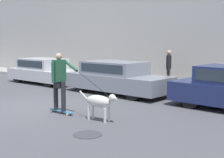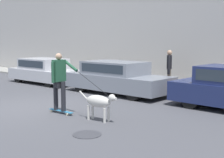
{
  "view_description": "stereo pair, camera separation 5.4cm",
  "coord_description": "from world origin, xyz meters",
  "px_view_note": "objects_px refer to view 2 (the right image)",
  "views": [
    {
      "loc": [
        8.43,
        -5.77,
        2.15
      ],
      "look_at": [
        2.08,
        1.62,
        0.95
      ],
      "focal_mm": 50.0,
      "sensor_mm": 36.0,
      "label": 1
    },
    {
      "loc": [
        8.47,
        -5.73,
        2.15
      ],
      "look_at": [
        2.08,
        1.62,
        0.95
      ],
      "focal_mm": 50.0,
      "sensor_mm": 36.0,
      "label": 2
    }
  ],
  "objects_px": {
    "skateboarder": "(59,79)",
    "pedestrian_with_bag": "(169,67)",
    "parked_car_1": "(117,78)",
    "fire_hydrant": "(187,88)",
    "parked_car_0": "(45,71)",
    "dog": "(99,102)"
  },
  "relations": [
    {
      "from": "parked_car_0",
      "to": "pedestrian_with_bag",
      "type": "bearing_deg",
      "value": 19.78
    },
    {
      "from": "parked_car_0",
      "to": "skateboarder",
      "type": "xyz_separation_m",
      "value": [
        5.79,
        -3.81,
        0.41
      ]
    },
    {
      "from": "parked_car_0",
      "to": "parked_car_1",
      "type": "bearing_deg",
      "value": -0.54
    },
    {
      "from": "skateboarder",
      "to": "pedestrian_with_bag",
      "type": "distance_m",
      "value": 6.01
    },
    {
      "from": "parked_car_0",
      "to": "pedestrian_with_bag",
      "type": "distance_m",
      "value": 6.34
    },
    {
      "from": "pedestrian_with_bag",
      "to": "parked_car_1",
      "type": "bearing_deg",
      "value": 37.1
    },
    {
      "from": "fire_hydrant",
      "to": "parked_car_1",
      "type": "bearing_deg",
      "value": -161.46
    },
    {
      "from": "pedestrian_with_bag",
      "to": "dog",
      "type": "bearing_deg",
      "value": 77.11
    },
    {
      "from": "parked_car_1",
      "to": "skateboarder",
      "type": "xyz_separation_m",
      "value": [
        0.99,
        -3.81,
        0.38
      ]
    },
    {
      "from": "parked_car_1",
      "to": "pedestrian_with_bag",
      "type": "relative_size",
      "value": 2.76
    },
    {
      "from": "skateboarder",
      "to": "fire_hydrant",
      "type": "relative_size",
      "value": 3.17
    },
    {
      "from": "parked_car_0",
      "to": "dog",
      "type": "height_order",
      "value": "parked_car_0"
    },
    {
      "from": "parked_car_1",
      "to": "fire_hydrant",
      "type": "relative_size",
      "value": 6.07
    },
    {
      "from": "dog",
      "to": "pedestrian_with_bag",
      "type": "distance_m",
      "value": 6.05
    },
    {
      "from": "pedestrian_with_bag",
      "to": "parked_car_0",
      "type": "bearing_deg",
      "value": -5.47
    },
    {
      "from": "parked_car_0",
      "to": "pedestrian_with_bag",
      "type": "relative_size",
      "value": 2.48
    },
    {
      "from": "fire_hydrant",
      "to": "parked_car_0",
      "type": "bearing_deg",
      "value": -173.17
    },
    {
      "from": "pedestrian_with_bag",
      "to": "fire_hydrant",
      "type": "xyz_separation_m",
      "value": [
        1.54,
        -1.3,
        -0.63
      ]
    },
    {
      "from": "pedestrian_with_bag",
      "to": "fire_hydrant",
      "type": "distance_m",
      "value": 2.11
    },
    {
      "from": "pedestrian_with_bag",
      "to": "fire_hydrant",
      "type": "bearing_deg",
      "value": 113.98
    },
    {
      "from": "dog",
      "to": "fire_hydrant",
      "type": "relative_size",
      "value": 1.73
    },
    {
      "from": "fire_hydrant",
      "to": "dog",
      "type": "bearing_deg",
      "value": -92.4
    }
  ]
}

